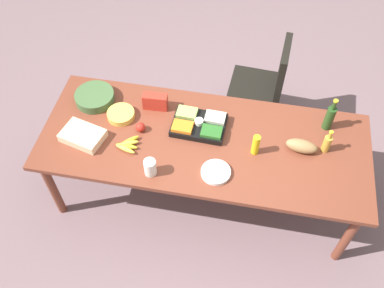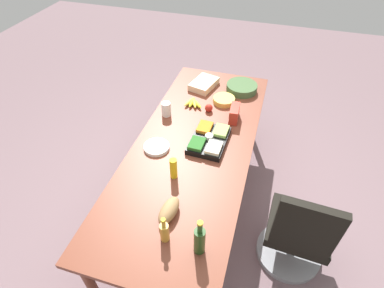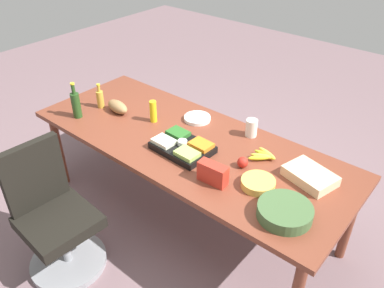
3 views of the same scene
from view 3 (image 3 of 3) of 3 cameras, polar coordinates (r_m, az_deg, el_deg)
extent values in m
plane|color=#755C61|center=(3.45, -0.65, -10.19)|extent=(10.00, 10.00, 0.00)
cube|color=brown|center=(2.98, -0.74, 0.23)|extent=(2.57, 1.01, 0.04)
cylinder|color=brown|center=(3.09, 22.09, -10.42)|extent=(0.07, 0.07, 0.73)
cylinder|color=brown|center=(4.16, -9.52, 4.09)|extent=(0.07, 0.07, 0.73)
cylinder|color=brown|center=(3.77, -18.89, -0.86)|extent=(0.07, 0.07, 0.73)
cylinder|color=gray|center=(3.20, -17.58, -16.04)|extent=(0.56, 0.56, 0.05)
cylinder|color=gray|center=(3.05, -18.28, -13.38)|extent=(0.06, 0.06, 0.38)
cube|color=black|center=(2.92, -18.95, -10.79)|extent=(0.51, 0.51, 0.09)
cube|color=black|center=(2.89, -22.19, -4.26)|extent=(0.09, 0.43, 0.50)
cylinder|color=#E3B74D|center=(2.55, 9.66, -5.69)|extent=(0.23, 0.23, 0.05)
cube|color=black|center=(2.84, -1.40, -0.52)|extent=(0.43, 0.32, 0.05)
cube|color=orange|center=(2.80, 1.36, -0.10)|extent=(0.16, 0.13, 0.03)
cube|color=#296324|center=(2.93, -2.04, 1.60)|extent=(0.16, 0.13, 0.03)
cube|color=#9CC35B|center=(2.71, -0.73, -1.41)|extent=(0.16, 0.13, 0.03)
cube|color=beige|center=(2.84, -4.14, 0.40)|extent=(0.16, 0.13, 0.03)
cylinder|color=white|center=(2.82, -1.41, 0.21)|extent=(0.07, 0.07, 0.04)
ellipsoid|color=#987045|center=(3.38, -10.85, 5.38)|extent=(0.25, 0.14, 0.10)
cylinder|color=yellow|center=(3.18, -5.71, 4.77)|extent=(0.07, 0.07, 0.18)
cylinder|color=#416036|center=(2.36, 13.44, -9.63)|extent=(0.35, 0.35, 0.08)
cylinder|color=gold|center=(3.48, -13.29, 6.38)|extent=(0.07, 0.07, 0.15)
cylinder|color=gold|center=(3.44, -13.52, 7.91)|extent=(0.03, 0.03, 0.06)
cylinder|color=gold|center=(3.42, -13.59, 8.44)|extent=(0.04, 0.04, 0.01)
cylinder|color=#24461B|center=(3.36, -16.61, 5.44)|extent=(0.07, 0.07, 0.21)
cylinder|color=#24461B|center=(3.30, -17.02, 7.70)|extent=(0.03, 0.03, 0.08)
cylinder|color=gold|center=(3.28, -17.16, 8.44)|extent=(0.04, 0.04, 0.01)
ellipsoid|color=yellow|center=(2.83, 10.93, -1.34)|extent=(0.17, 0.08, 0.04)
ellipsoid|color=yellow|center=(2.81, 10.60, -1.55)|extent=(0.17, 0.04, 0.04)
ellipsoid|color=yellow|center=(2.79, 10.26, -1.77)|extent=(0.17, 0.10, 0.04)
ellipsoid|color=yellow|center=(2.78, 9.92, -2.00)|extent=(0.15, 0.15, 0.04)
cylinder|color=white|center=(3.02, 8.70, 2.35)|extent=(0.10, 0.10, 0.14)
cylinder|color=white|center=(3.22, 0.78, 3.79)|extent=(0.27, 0.27, 0.03)
cube|color=beige|center=(2.67, 16.89, -4.50)|extent=(0.37, 0.29, 0.07)
cube|color=red|center=(2.52, 3.06, -4.32)|extent=(0.20, 0.09, 0.14)
sphere|color=red|center=(2.69, 7.43, -2.68)|extent=(0.09, 0.09, 0.08)
camera|label=1|loc=(4.47, 19.60, 45.34)|focal=39.96mm
camera|label=2|loc=(3.75, -34.97, 31.69)|focal=28.64mm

